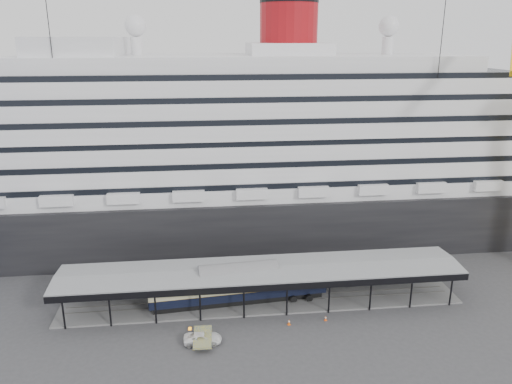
% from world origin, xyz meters
% --- Properties ---
extents(ground, '(200.00, 200.00, 0.00)m').
position_xyz_m(ground, '(0.00, 0.00, 0.00)').
color(ground, '#39393B').
rests_on(ground, ground).
extents(cruise_ship, '(130.00, 30.00, 43.90)m').
position_xyz_m(cruise_ship, '(0.05, 32.00, 18.35)').
color(cruise_ship, black).
rests_on(cruise_ship, ground).
extents(platform_canopy, '(56.00, 9.18, 5.30)m').
position_xyz_m(platform_canopy, '(0.00, 5.00, 2.36)').
color(platform_canopy, slate).
rests_on(platform_canopy, ground).
extents(port_truck, '(4.71, 2.30, 1.29)m').
position_xyz_m(port_truck, '(-8.44, -4.22, 0.64)').
color(port_truck, white).
rests_on(port_truck, ground).
extents(pullman_carriage, '(25.00, 5.37, 24.37)m').
position_xyz_m(pullman_carriage, '(-3.27, 5.00, 2.93)').
color(pullman_carriage, black).
rests_on(pullman_carriage, ground).
extents(traffic_cone_left, '(0.39, 0.39, 0.71)m').
position_xyz_m(traffic_cone_left, '(-8.10, -3.86, 0.35)').
color(traffic_cone_left, '#DF4D0C').
rests_on(traffic_cone_left, ground).
extents(traffic_cone_mid, '(0.51, 0.51, 0.80)m').
position_xyz_m(traffic_cone_mid, '(2.78, -1.44, 0.40)').
color(traffic_cone_mid, '#F55D0D').
rests_on(traffic_cone_mid, ground).
extents(traffic_cone_right, '(0.43, 0.43, 0.68)m').
position_xyz_m(traffic_cone_right, '(7.78, -0.99, 0.34)').
color(traffic_cone_right, '#F7510D').
rests_on(traffic_cone_right, ground).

